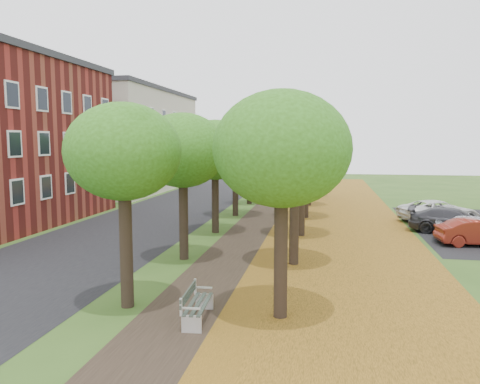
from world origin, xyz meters
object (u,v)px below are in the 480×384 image
at_px(car_red, 479,232).
at_px(car_white, 439,211).
at_px(bench, 196,304).
at_px(car_silver, 479,229).
at_px(car_grey, 454,221).

bearing_deg(car_red, car_white, -3.05).
bearing_deg(car_white, car_red, 163.13).
bearing_deg(bench, car_silver, -45.80).
bearing_deg(car_white, bench, 129.71).
distance_m(car_grey, car_white, 3.66).
xyz_separation_m(car_silver, car_red, (-0.19, -0.59, -0.06)).
bearing_deg(car_white, car_grey, 159.86).
height_order(car_red, car_grey, car_grey).
xyz_separation_m(car_silver, car_white, (-0.57, 6.11, -0.02)).
height_order(bench, car_silver, car_silver).
bearing_deg(car_grey, car_silver, -151.28).
height_order(bench, car_grey, car_grey).
relative_size(bench, car_white, 0.40).
xyz_separation_m(bench, car_grey, (10.77, 14.89, 0.22)).
bearing_deg(car_silver, car_white, 17.44).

